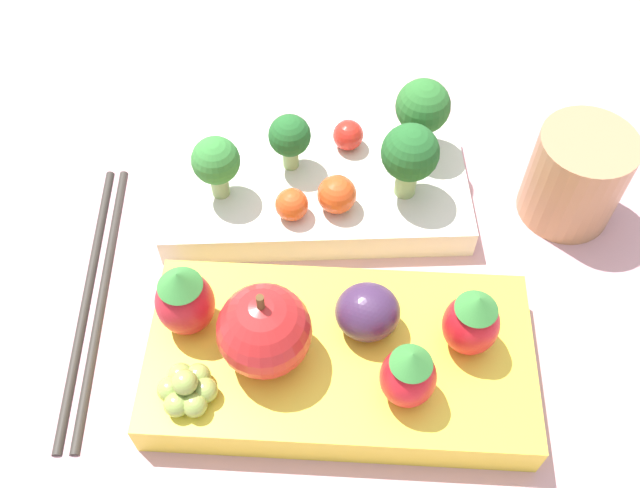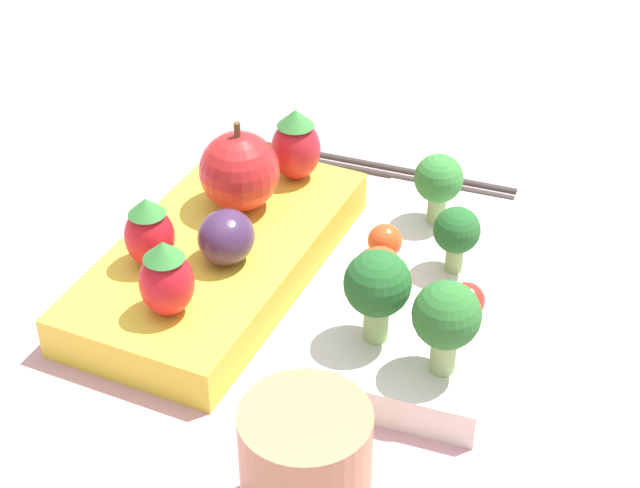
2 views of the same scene
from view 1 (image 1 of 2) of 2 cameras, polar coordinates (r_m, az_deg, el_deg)
The scene contains 18 objects.
ground_plane at distance 0.47m, azimuth 0.08°, elevation -2.52°, with size 4.00×4.00×0.00m, color #C6939E.
bento_box_savoury at distance 0.50m, azimuth -0.83°, elevation 4.51°, with size 0.21×0.12×0.02m.
bento_box_fruit at distance 0.43m, azimuth 0.99°, elevation -9.24°, with size 0.23×0.12×0.03m.
broccoli_floret_0 at distance 0.49m, azimuth 7.71°, elevation 10.69°, with size 0.04×0.04×0.06m.
broccoli_floret_1 at distance 0.47m, azimuth -8.84°, elevation 6.48°, with size 0.03×0.03×0.05m.
broccoli_floret_2 at distance 0.46m, azimuth 6.67°, elevation 7.10°, with size 0.04×0.04×0.06m.
broccoli_floret_3 at distance 0.48m, azimuth -2.96°, elevation 8.54°, with size 0.03×0.03×0.04m.
cherry_tomato_0 at distance 0.46m, azimuth -2.81°, elevation 3.18°, with size 0.02×0.02×0.02m.
cherry_tomato_1 at distance 0.47m, azimuth 0.82°, elevation 4.00°, with size 0.03×0.03×0.03m.
cherry_tomato_2 at distance 0.51m, azimuth 1.77°, elevation 8.71°, with size 0.02×0.02×0.02m.
apple at distance 0.39m, azimuth -5.11°, elevation -6.93°, with size 0.05×0.05×0.06m.
strawberry_0 at distance 0.40m, azimuth 11.45°, elevation -6.12°, with size 0.03×0.03×0.05m.
strawberry_1 at distance 0.38m, azimuth 6.44°, elevation -10.35°, with size 0.03×0.03×0.05m.
strawberry_2 at distance 0.41m, azimuth -11.39°, elevation -4.40°, with size 0.03×0.03×0.05m.
plum at distance 0.41m, azimuth 3.22°, elevation -5.44°, with size 0.04×0.03×0.03m.
grape_cluster at distance 0.40m, azimuth -11.19°, elevation -11.29°, with size 0.03×0.03×0.02m.
drinking_cup at distance 0.51m, azimuth 19.32°, elevation 5.12°, with size 0.06×0.06×0.07m.
chopsticks_pair at distance 0.49m, azimuth -18.13°, elevation -3.82°, with size 0.03×0.21×0.01m.
Camera 1 is at (0.00, -0.26, 0.40)m, focal length 40.00 mm.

